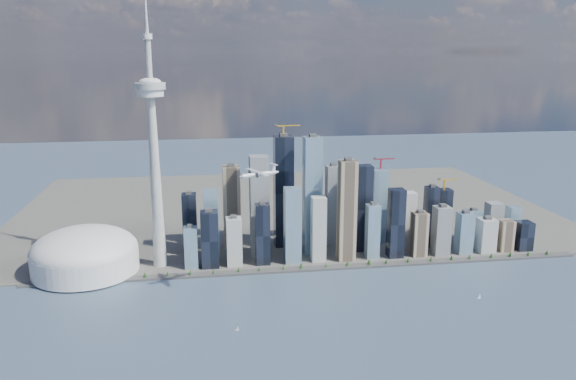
{
  "coord_description": "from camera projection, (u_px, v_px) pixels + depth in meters",
  "views": [
    {
      "loc": [
        -202.92,
        -764.53,
        416.19
      ],
      "look_at": [
        -50.4,
        260.0,
        160.52
      ],
      "focal_mm": 35.0,
      "sensor_mm": 36.0,
      "label": 1
    }
  ],
  "objects": [
    {
      "name": "land",
      "position": [
        283.0,
        208.0,
        1534.74
      ],
      "size": [
        1400.0,
        900.0,
        3.0
      ],
      "primitive_type": "cube",
      "color": "#4C4C47",
      "rests_on": "ground"
    },
    {
      "name": "needle_tower",
      "position": [
        154.0,
        150.0,
        1061.19
      ],
      "size": [
        56.0,
        56.0,
        550.5
      ],
      "color": "#989893",
      "rests_on": "land"
    },
    {
      "name": "seawall",
      "position": [
        314.0,
        268.0,
        1102.49
      ],
      "size": [
        1100.0,
        22.0,
        4.0
      ],
      "primitive_type": "cube",
      "color": "#383838",
      "rests_on": "ground"
    },
    {
      "name": "airplane",
      "position": [
        259.0,
        174.0,
        912.49
      ],
      "size": [
        70.05,
        62.86,
        17.93
      ],
      "rotation": [
        0.0,
        0.0,
        0.41
      ],
      "color": "silver",
      "rests_on": "ground"
    },
    {
      "name": "sailboat_west",
      "position": [
        237.0,
        329.0,
        861.0
      ],
      "size": [
        6.39,
        2.37,
        8.82
      ],
      "rotation": [
        0.0,
        0.0,
        -0.13
      ],
      "color": "white",
      "rests_on": "ground"
    },
    {
      "name": "sailboat_east",
      "position": [
        479.0,
        296.0,
        973.62
      ],
      "size": [
        7.1,
        4.16,
        10.07
      ],
      "rotation": [
        0.0,
        0.0,
        0.39
      ],
      "color": "white",
      "rests_on": "ground"
    },
    {
      "name": "ground",
      "position": [
        345.0,
        330.0,
        862.9
      ],
      "size": [
        4000.0,
        4000.0,
        0.0
      ],
      "primitive_type": "plane",
      "color": "#374761",
      "rests_on": "ground"
    },
    {
      "name": "shoreline_trees",
      "position": [
        314.0,
        265.0,
        1100.87
      ],
      "size": [
        960.53,
        7.2,
        8.8
      ],
      "color": "#3F2D1E",
      "rests_on": "seawall"
    },
    {
      "name": "dome_stadium",
      "position": [
        85.0,
        253.0,
        1078.64
      ],
      "size": [
        200.0,
        200.0,
        86.0
      ],
      "color": "silver",
      "rests_on": "land"
    },
    {
      "name": "skyscraper_cluster",
      "position": [
        334.0,
        215.0,
        1174.97
      ],
      "size": [
        736.0,
        142.0,
        266.85
      ],
      "color": "black",
      "rests_on": "land"
    }
  ]
}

